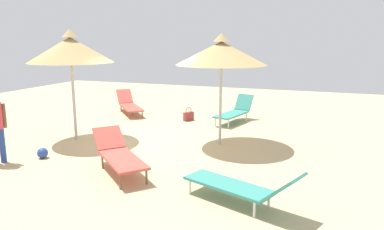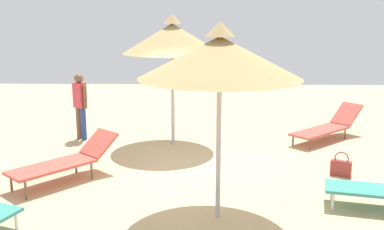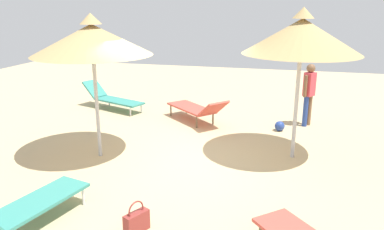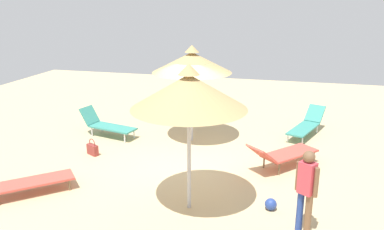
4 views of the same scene
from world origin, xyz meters
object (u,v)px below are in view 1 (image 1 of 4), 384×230
at_px(lounge_chair_back, 129,104).
at_px(handbag, 189,116).
at_px(lounge_chair_far_left, 119,153).
at_px(lounge_chair_far_right, 242,186).
at_px(lounge_chair_near_right, 235,111).
at_px(parasol_umbrella_front, 70,50).
at_px(parasol_umbrella_near_left, 221,53).
at_px(beach_ball, 43,153).

distance_m(lounge_chair_back, handbag, 2.70).
height_order(lounge_chair_back, lounge_chair_far_left, lounge_chair_far_left).
bearing_deg(lounge_chair_far_left, lounge_chair_far_right, 166.40).
bearing_deg(lounge_chair_far_left, lounge_chair_near_right, -101.92).
bearing_deg(lounge_chair_far_right, parasol_umbrella_front, -25.05).
height_order(parasol_umbrella_near_left, lounge_chair_back, parasol_umbrella_near_left).
relative_size(lounge_chair_far_right, beach_ball, 8.71).
relative_size(lounge_chair_far_right, lounge_chair_far_left, 1.12).
bearing_deg(parasol_umbrella_near_left, beach_ball, 35.82).
distance_m(parasol_umbrella_near_left, lounge_chair_near_right, 3.52).
distance_m(parasol_umbrella_front, lounge_chair_far_right, 6.43).
bearing_deg(beach_ball, lounge_chair_near_right, -122.00).
xyz_separation_m(lounge_chair_far_left, beach_ball, (2.24, -0.15, -0.29)).
bearing_deg(lounge_chair_back, lounge_chair_far_left, 118.04).
height_order(lounge_chair_back, handbag, lounge_chair_back).
bearing_deg(lounge_chair_near_right, beach_ball, 58.00).
distance_m(lounge_chair_back, lounge_chair_far_left, 6.52).
height_order(parasol_umbrella_front, beach_ball, parasol_umbrella_front).
distance_m(lounge_chair_back, beach_ball, 5.67).
bearing_deg(beach_ball, parasol_umbrella_front, -79.11).
xyz_separation_m(parasol_umbrella_near_left, lounge_chair_near_right, (0.28, -2.82, -2.10)).
bearing_deg(beach_ball, lounge_chair_far_left, 176.22).
bearing_deg(parasol_umbrella_front, handbag, -122.18).
height_order(lounge_chair_near_right, lounge_chair_far_left, lounge_chair_near_right).
xyz_separation_m(parasol_umbrella_front, handbag, (-2.17, -3.45, -2.39)).
bearing_deg(parasol_umbrella_front, lounge_chair_back, -82.80).
distance_m(lounge_chair_near_right, beach_ball, 6.49).
distance_m(parasol_umbrella_near_left, beach_ball, 5.15).
height_order(lounge_chair_far_right, handbag, lounge_chair_far_right).
xyz_separation_m(handbag, beach_ball, (1.84, 5.15, -0.04)).
height_order(lounge_chair_far_right, lounge_chair_far_left, lounge_chair_far_left).
distance_m(parasol_umbrella_front, lounge_chair_back, 4.50).
distance_m(lounge_chair_near_right, handbag, 1.65).
height_order(lounge_chair_back, lounge_chair_far_right, lounge_chair_back).
height_order(parasol_umbrella_front, lounge_chair_near_right, parasol_umbrella_front).
bearing_deg(lounge_chair_back, lounge_chair_far_right, 132.75).
height_order(lounge_chair_near_right, handbag, lounge_chair_near_right).
bearing_deg(beach_ball, parasol_umbrella_near_left, -144.18).
distance_m(lounge_chair_far_left, handbag, 5.32).
relative_size(lounge_chair_near_right, handbag, 4.07).
relative_size(parasol_umbrella_front, handbag, 6.32).
xyz_separation_m(parasol_umbrella_near_left, lounge_chair_far_left, (1.47, 2.83, -2.08)).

